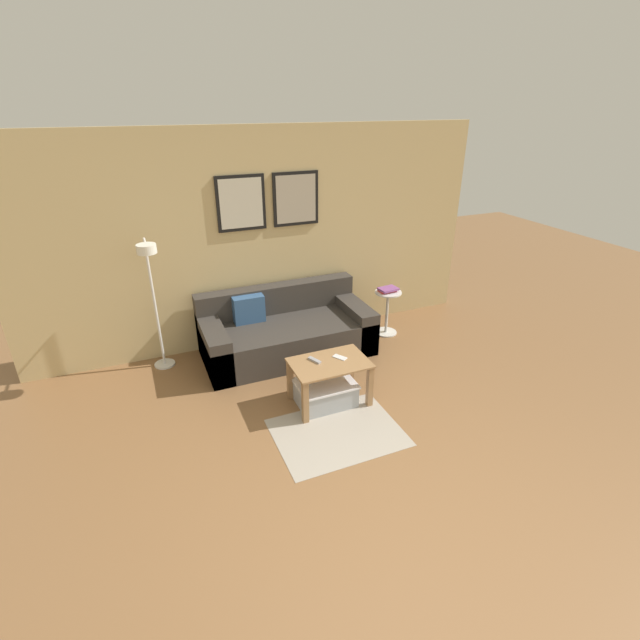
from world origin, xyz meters
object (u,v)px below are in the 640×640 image
(side_table, at_px, (387,309))
(coffee_table, at_px, (330,372))
(couch, at_px, (286,332))
(remote_control, at_px, (315,360))
(storage_bin, at_px, (325,393))
(cell_phone, at_px, (340,357))
(floor_lamp, at_px, (152,285))
(book_stack, at_px, (388,290))

(side_table, bearing_deg, coffee_table, -139.60)
(couch, bearing_deg, remote_control, -93.44)
(storage_bin, relative_size, cell_phone, 4.13)
(couch, distance_m, cell_phone, 1.14)
(storage_bin, distance_m, floor_lamp, 2.10)
(storage_bin, xyz_separation_m, cell_phone, (0.18, 0.05, 0.35))
(book_stack, distance_m, cell_phone, 1.61)
(couch, height_order, book_stack, couch)
(couch, distance_m, remote_control, 1.09)
(coffee_table, height_order, remote_control, remote_control)
(book_stack, xyz_separation_m, remote_control, (-1.43, -1.05, -0.13))
(coffee_table, relative_size, remote_control, 5.07)
(couch, xyz_separation_m, floor_lamp, (-1.40, 0.09, 0.78))
(remote_control, bearing_deg, cell_phone, -31.42)
(floor_lamp, height_order, book_stack, floor_lamp)
(storage_bin, relative_size, remote_control, 3.85)
(storage_bin, distance_m, book_stack, 1.83)
(couch, relative_size, coffee_table, 2.60)
(coffee_table, bearing_deg, floor_lamp, 139.83)
(floor_lamp, bearing_deg, side_table, -2.48)
(couch, xyz_separation_m, side_table, (1.37, -0.03, 0.08))
(couch, bearing_deg, cell_phone, -80.14)
(floor_lamp, height_order, remote_control, floor_lamp)
(coffee_table, xyz_separation_m, floor_lamp, (-1.46, 1.24, 0.69))
(coffee_table, relative_size, floor_lamp, 0.50)
(remote_control, bearing_deg, coffee_table, -54.44)
(storage_bin, bearing_deg, book_stack, 39.90)
(book_stack, bearing_deg, cell_phone, -137.37)
(couch, xyz_separation_m, remote_control, (-0.06, -1.07, 0.21))
(side_table, height_order, book_stack, book_stack)
(remote_control, bearing_deg, storage_bin, -69.55)
(floor_lamp, xyz_separation_m, book_stack, (2.77, -0.11, -0.44))
(floor_lamp, bearing_deg, couch, -3.61)
(storage_bin, distance_m, remote_control, 0.37)
(couch, distance_m, floor_lamp, 1.61)
(floor_lamp, relative_size, book_stack, 6.04)
(remote_control, distance_m, cell_phone, 0.26)
(cell_phone, bearing_deg, book_stack, 10.81)
(storage_bin, bearing_deg, cell_phone, 15.17)
(storage_bin, xyz_separation_m, book_stack, (1.35, 1.13, 0.49))
(coffee_table, height_order, cell_phone, cell_phone)
(side_table, height_order, cell_phone, side_table)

